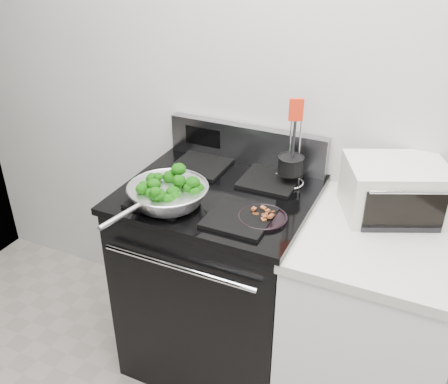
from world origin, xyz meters
The scene contains 8 objects.
back_wall centered at (0.00, 1.75, 1.35)m, with size 4.00×0.02×2.70m, color silver.
gas_range centered at (-0.30, 1.41, 0.49)m, with size 0.79×0.69×1.13m.
counter centered at (0.39, 1.41, 0.46)m, with size 0.62×0.68×0.92m.
skillet centered at (-0.43, 1.22, 1.00)m, with size 0.33×0.51×0.07m.
broccoli_pile centered at (-0.43, 1.22, 1.02)m, with size 0.26×0.26×0.09m, color black, non-canonical shape.
bacon_plate centered at (-0.05, 1.28, 0.97)m, with size 0.19×0.19×0.04m.
utensil_holder centered at (-0.05, 1.59, 1.02)m, with size 0.13×0.13×0.39m.
toaster_oven centered at (0.38, 1.58, 1.03)m, with size 0.46×0.41×0.22m.
Camera 1 is at (0.49, -0.24, 1.97)m, focal length 40.00 mm.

